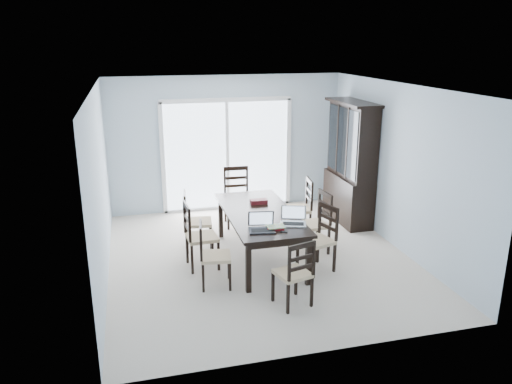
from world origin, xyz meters
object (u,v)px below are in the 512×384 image
(game_box, at_px, (259,202))
(chair_right_mid, at_px, (318,216))
(dining_table, at_px, (260,217))
(hot_tub, at_px, (183,175))
(chair_right_far, at_px, (303,201))
(chair_left_mid, at_px, (195,229))
(china_hutch, at_px, (350,164))
(laptop_dark, at_px, (262,227))
(laptop_silver, at_px, (293,221))
(chair_left_far, at_px, (192,215))
(chair_left_near, at_px, (209,248))
(cell_phone, at_px, (284,232))
(chair_right_near, at_px, (322,231))
(chair_end_far, at_px, (237,190))
(chair_end_near, at_px, (297,267))

(game_box, bearing_deg, chair_right_mid, -22.00)
(dining_table, height_order, chair_right_mid, chair_right_mid)
(hot_tub, bearing_deg, chair_right_far, -58.24)
(chair_left_mid, bearing_deg, china_hutch, 110.14)
(china_hutch, height_order, chair_right_mid, china_hutch)
(china_hutch, xyz_separation_m, laptop_dark, (-2.19, -2.00, -0.26))
(laptop_silver, relative_size, hot_tub, 0.21)
(chair_left_far, xyz_separation_m, chair_right_far, (1.90, 0.16, 0.02))
(chair_left_near, bearing_deg, dining_table, 136.16)
(laptop_silver, bearing_deg, cell_phone, -113.42)
(chair_left_mid, xyz_separation_m, chair_right_near, (1.77, -0.49, -0.02))
(china_hutch, relative_size, laptop_silver, 5.28)
(chair_left_mid, distance_m, chair_end_far, 1.95)
(chair_left_far, relative_size, chair_right_near, 0.98)
(chair_left_near, height_order, chair_left_mid, chair_left_mid)
(china_hutch, distance_m, laptop_dark, 2.98)
(chair_left_near, bearing_deg, chair_left_far, -169.56)
(chair_right_mid, distance_m, chair_right_far, 0.74)
(chair_right_mid, bearing_deg, chair_right_near, 156.26)
(laptop_silver, xyz_separation_m, game_box, (-0.23, 1.02, -0.03))
(chair_right_near, bearing_deg, chair_right_mid, -34.70)
(china_hutch, relative_size, chair_left_mid, 1.92)
(laptop_silver, bearing_deg, china_hutch, 66.20)
(chair_left_near, relative_size, chair_right_near, 0.94)
(dining_table, bearing_deg, chair_left_mid, -175.37)
(chair_end_near, height_order, game_box, chair_end_near)
(laptop_dark, bearing_deg, chair_right_mid, 44.97)
(china_hutch, height_order, hot_tub, china_hutch)
(dining_table, bearing_deg, chair_left_near, -142.09)
(cell_phone, relative_size, game_box, 0.37)
(game_box, bearing_deg, cell_phone, -89.24)
(chair_right_near, distance_m, chair_right_mid, 0.65)
(chair_end_far, distance_m, laptop_silver, 2.25)
(chair_left_near, relative_size, chair_left_mid, 0.92)
(chair_right_mid, relative_size, chair_end_far, 0.93)
(chair_end_near, xyz_separation_m, game_box, (0.02, 1.93, 0.23))
(chair_end_near, bearing_deg, china_hutch, 39.85)
(chair_end_near, relative_size, laptop_silver, 2.50)
(game_box, bearing_deg, chair_end_near, -90.63)
(dining_table, bearing_deg, laptop_dark, -102.80)
(hot_tub, bearing_deg, chair_right_mid, -63.98)
(laptop_silver, height_order, game_box, laptop_silver)
(chair_left_mid, height_order, chair_end_near, chair_left_mid)
(chair_right_mid, xyz_separation_m, hot_tub, (-1.72, 3.52, -0.14))
(china_hutch, bearing_deg, chair_left_mid, -156.19)
(chair_right_near, bearing_deg, hot_tub, 2.42)
(chair_right_near, bearing_deg, chair_left_near, 76.30)
(dining_table, bearing_deg, chair_left_far, 146.38)
(chair_left_far, xyz_separation_m, chair_end_far, (0.94, 0.97, 0.06))
(chair_end_near, height_order, cell_phone, chair_end_near)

